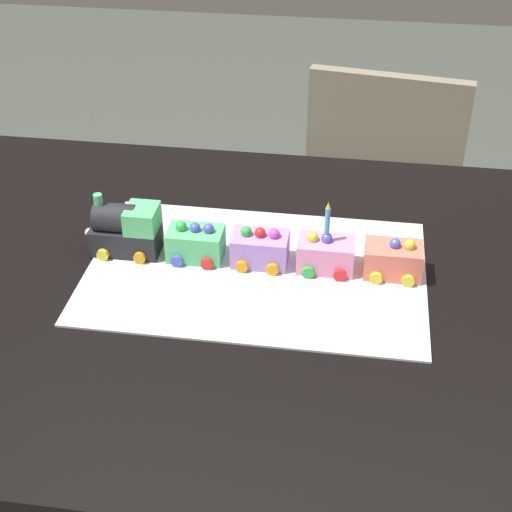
{
  "coord_description": "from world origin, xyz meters",
  "views": [
    {
      "loc": [
        0.17,
        -1.05,
        1.52
      ],
      "look_at": [
        0.01,
        0.03,
        0.77
      ],
      "focal_mm": 52.74,
      "sensor_mm": 36.0,
      "label": 1
    }
  ],
  "objects_px": {
    "dining_table": "(247,329)",
    "cake_car_caboose_coral": "(393,260)",
    "birthday_candle": "(328,219)",
    "cake_car_flatbed_lavender": "(260,248)",
    "cake_car_tanker_mint_green": "(196,243)",
    "chair": "(384,192)",
    "cake_locomotive": "(126,229)",
    "cake_car_gondola_bubblegum": "(326,254)"
  },
  "relations": [
    {
      "from": "cake_car_gondola_bubblegum",
      "to": "dining_table",
      "type": "bearing_deg",
      "value": -156.12
    },
    {
      "from": "cake_car_flatbed_lavender",
      "to": "birthday_candle",
      "type": "distance_m",
      "value": 0.14
    },
    {
      "from": "cake_locomotive",
      "to": "cake_car_gondola_bubblegum",
      "type": "height_order",
      "value": "cake_locomotive"
    },
    {
      "from": "cake_locomotive",
      "to": "birthday_candle",
      "type": "distance_m",
      "value": 0.37
    },
    {
      "from": "cake_car_gondola_bubblegum",
      "to": "birthday_candle",
      "type": "height_order",
      "value": "birthday_candle"
    },
    {
      "from": "dining_table",
      "to": "chair",
      "type": "distance_m",
      "value": 0.89
    },
    {
      "from": "cake_car_caboose_coral",
      "to": "cake_car_gondola_bubblegum",
      "type": "bearing_deg",
      "value": 180.0
    },
    {
      "from": "chair",
      "to": "cake_car_caboose_coral",
      "type": "bearing_deg",
      "value": 97.95
    },
    {
      "from": "cake_car_tanker_mint_green",
      "to": "birthday_candle",
      "type": "xyz_separation_m",
      "value": [
        0.24,
        -0.0,
        0.07
      ]
    },
    {
      "from": "chair",
      "to": "cake_car_gondola_bubblegum",
      "type": "distance_m",
      "value": 0.84
    },
    {
      "from": "cake_car_tanker_mint_green",
      "to": "cake_car_flatbed_lavender",
      "type": "distance_m",
      "value": 0.12
    },
    {
      "from": "cake_car_gondola_bubblegum",
      "to": "birthday_candle",
      "type": "distance_m",
      "value": 0.07
    },
    {
      "from": "dining_table",
      "to": "birthday_candle",
      "type": "distance_m",
      "value": 0.26
    },
    {
      "from": "cake_car_caboose_coral",
      "to": "birthday_candle",
      "type": "xyz_separation_m",
      "value": [
        -0.12,
        -0.0,
        0.07
      ]
    },
    {
      "from": "birthday_candle",
      "to": "cake_car_tanker_mint_green",
      "type": "bearing_deg",
      "value": 180.0
    },
    {
      "from": "dining_table",
      "to": "cake_car_gondola_bubblegum",
      "type": "xyz_separation_m",
      "value": [
        0.13,
        0.06,
        0.14
      ]
    },
    {
      "from": "chair",
      "to": "cake_car_gondola_bubblegum",
      "type": "xyz_separation_m",
      "value": [
        -0.12,
        -0.77,
        0.3
      ]
    },
    {
      "from": "cake_car_caboose_coral",
      "to": "birthday_candle",
      "type": "relative_size",
      "value": 1.59
    },
    {
      "from": "cake_car_tanker_mint_green",
      "to": "cake_car_gondola_bubblegum",
      "type": "height_order",
      "value": "same"
    },
    {
      "from": "cake_car_caboose_coral",
      "to": "dining_table",
      "type": "bearing_deg",
      "value": -166.82
    },
    {
      "from": "dining_table",
      "to": "cake_car_tanker_mint_green",
      "type": "xyz_separation_m",
      "value": [
        -0.1,
        0.06,
        0.14
      ]
    },
    {
      "from": "cake_car_gondola_bubblegum",
      "to": "cake_car_tanker_mint_green",
      "type": "bearing_deg",
      "value": 180.0
    },
    {
      "from": "cake_locomotive",
      "to": "cake_car_caboose_coral",
      "type": "xyz_separation_m",
      "value": [
        0.48,
        0.0,
        -0.02
      ]
    },
    {
      "from": "birthday_candle",
      "to": "dining_table",
      "type": "bearing_deg",
      "value": -156.04
    },
    {
      "from": "cake_locomotive",
      "to": "cake_car_caboose_coral",
      "type": "relative_size",
      "value": 1.4
    },
    {
      "from": "cake_car_tanker_mint_green",
      "to": "cake_car_gondola_bubblegum",
      "type": "relative_size",
      "value": 1.0
    },
    {
      "from": "chair",
      "to": "cake_car_flatbed_lavender",
      "type": "height_order",
      "value": "chair"
    },
    {
      "from": "chair",
      "to": "cake_car_flatbed_lavender",
      "type": "bearing_deg",
      "value": 81.0
    },
    {
      "from": "dining_table",
      "to": "cake_car_flatbed_lavender",
      "type": "xyz_separation_m",
      "value": [
        0.02,
        0.06,
        0.14
      ]
    },
    {
      "from": "dining_table",
      "to": "cake_car_caboose_coral",
      "type": "xyz_separation_m",
      "value": [
        0.25,
        0.06,
        0.14
      ]
    },
    {
      "from": "cake_car_flatbed_lavender",
      "to": "cake_car_caboose_coral",
      "type": "relative_size",
      "value": 1.0
    },
    {
      "from": "cake_car_flatbed_lavender",
      "to": "cake_car_tanker_mint_green",
      "type": "bearing_deg",
      "value": 180.0
    },
    {
      "from": "cake_car_tanker_mint_green",
      "to": "birthday_candle",
      "type": "distance_m",
      "value": 0.25
    },
    {
      "from": "dining_table",
      "to": "cake_locomotive",
      "type": "height_order",
      "value": "cake_locomotive"
    },
    {
      "from": "cake_car_caboose_coral",
      "to": "cake_locomotive",
      "type": "bearing_deg",
      "value": 180.0
    },
    {
      "from": "cake_car_tanker_mint_green",
      "to": "cake_car_caboose_coral",
      "type": "bearing_deg",
      "value": 0.0
    },
    {
      "from": "cake_car_flatbed_lavender",
      "to": "cake_car_caboose_coral",
      "type": "bearing_deg",
      "value": 0.0
    },
    {
      "from": "cake_car_flatbed_lavender",
      "to": "birthday_candle",
      "type": "relative_size",
      "value": 1.59
    },
    {
      "from": "chair",
      "to": "cake_car_tanker_mint_green",
      "type": "xyz_separation_m",
      "value": [
        -0.36,
        -0.77,
        0.3
      ]
    },
    {
      "from": "chair",
      "to": "birthday_candle",
      "type": "height_order",
      "value": "birthday_candle"
    },
    {
      "from": "cake_car_tanker_mint_green",
      "to": "cake_locomotive",
      "type": "bearing_deg",
      "value": 180.0
    },
    {
      "from": "cake_car_tanker_mint_green",
      "to": "cake_car_caboose_coral",
      "type": "relative_size",
      "value": 1.0
    }
  ]
}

